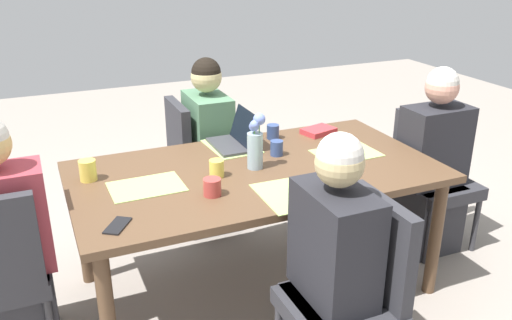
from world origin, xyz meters
The scene contains 22 objects.
ground_plane centered at (0.00, 0.00, 0.00)m, with size 10.00×10.00×0.00m, color gray.
dining_table centered at (0.00, 0.00, 0.67)m, with size 1.94×1.05×0.74m.
chair_near_left_near centered at (0.09, -0.84, 0.50)m, with size 0.44×0.44×0.90m.
person_near_left_near centered at (0.02, -0.78, 0.53)m, with size 0.36×0.40×1.19m.
chair_far_left_mid centered at (-0.07, 0.86, 0.50)m, with size 0.44×0.44×0.90m.
person_far_left_mid centered at (0.00, 0.80, 0.53)m, with size 0.36×0.40×1.19m.
chair_head_right_left_far centered at (1.26, 0.06, 0.50)m, with size 0.44×0.44×0.90m.
person_head_right_left_far centered at (1.20, -0.01, 0.53)m, with size 0.40×0.36×1.19m.
person_head_left_right_near centered at (-1.26, -0.01, 0.53)m, with size 0.40×0.36×1.19m.
flower_vase centered at (0.00, 0.01, 0.89)m, with size 0.10×0.08×0.31m.
placemat_near_left_near centered at (0.01, -0.36, 0.75)m, with size 0.36×0.26×0.00m, color #9EBC66.
placemat_far_left_mid centered at (0.00, 0.36, 0.75)m, with size 0.36×0.26×0.00m, color #9EBC66.
placemat_head_right_left_far centered at (0.57, 0.00, 0.75)m, with size 0.36×0.26×0.00m, color #9EBC66.
placemat_head_left_right_near centered at (-0.59, 0.00, 0.75)m, with size 0.36×0.26×0.00m, color #9EBC66.
laptop_far_left_mid centered at (0.03, 0.36, 0.79)m, with size 0.22×0.32×0.21m.
coffee_mug_near_left centered at (-0.23, -0.01, 0.79)m, with size 0.08×0.08×0.09m, color #DBC64C.
coffee_mug_near_right centered at (0.29, 0.40, 0.79)m, with size 0.08×0.08×0.09m, color #33477A.
coffee_mug_centre_left centered at (0.19, 0.14, 0.79)m, with size 0.07×0.07×0.09m, color #33477A.
coffee_mug_centre_right centered at (-0.32, -0.22, 0.79)m, with size 0.09×0.09×0.09m, color #AD3D38.
coffee_mug_far_left centered at (-0.84, 0.20, 0.80)m, with size 0.09×0.09×0.11m, color #DBC64C.
book_red_cover centered at (0.59, 0.37, 0.76)m, with size 0.20×0.14×0.03m, color #B73338.
phone_black centered at (-0.80, -0.35, 0.75)m, with size 0.15×0.07×0.01m, color black.
Camera 1 is at (-1.07, -2.47, 1.88)m, focal length 38.16 mm.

